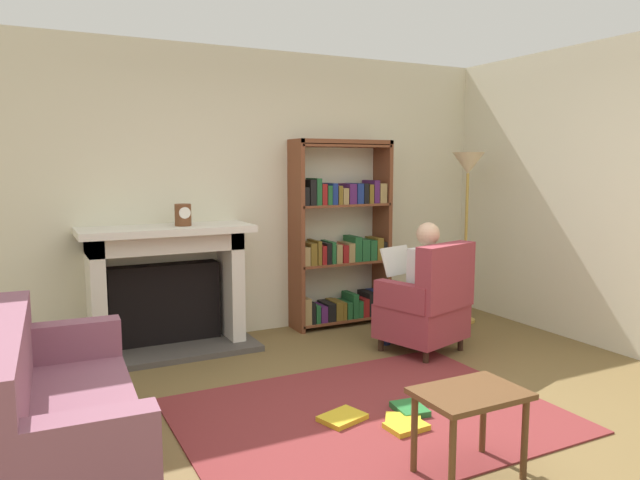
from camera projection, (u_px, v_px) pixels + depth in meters
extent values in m
plane|color=brown|center=(395.00, 435.00, 3.59)|extent=(14.00, 14.00, 0.00)
cube|color=beige|center=(247.00, 194.00, 5.67)|extent=(5.60, 0.10, 2.70)
cube|color=beige|center=(552.00, 193.00, 5.72)|extent=(0.10, 5.20, 2.70)
cube|color=maroon|center=(369.00, 415.00, 3.86)|extent=(2.40, 1.80, 0.01)
cube|color=#4C4742|center=(172.00, 350.00, 5.13)|extent=(1.48, 0.64, 0.05)
cube|color=black|center=(164.00, 303.00, 5.28)|extent=(0.96, 0.20, 0.70)
cube|color=silver|center=(96.00, 299.00, 4.90)|extent=(0.12, 0.44, 1.05)
cube|color=silver|center=(231.00, 286.00, 5.42)|extent=(0.12, 0.44, 1.05)
cube|color=silver|center=(165.00, 242.00, 5.10)|extent=(1.28, 0.44, 0.16)
cube|color=silver|center=(166.00, 230.00, 5.03)|extent=(1.44, 0.56, 0.06)
cylinder|color=brown|center=(183.00, 215.00, 5.06)|extent=(0.14, 0.14, 0.19)
cylinder|color=white|center=(185.00, 213.00, 5.00)|extent=(0.10, 0.01, 0.10)
cube|color=brown|center=(296.00, 236.00, 5.73)|extent=(0.04, 0.32, 1.87)
cube|color=brown|center=(382.00, 231.00, 6.18)|extent=(0.04, 0.32, 1.87)
cube|color=brown|center=(341.00, 142.00, 5.84)|extent=(1.03, 0.32, 0.04)
cube|color=brown|center=(340.00, 318.00, 6.07)|extent=(0.99, 0.32, 0.02)
cube|color=#997F4C|center=(303.00, 310.00, 5.85)|extent=(0.07, 0.26, 0.26)
cube|color=black|center=(308.00, 311.00, 5.88)|extent=(0.04, 0.26, 0.21)
cube|color=#1E592D|center=(313.00, 312.00, 5.90)|extent=(0.05, 0.26, 0.18)
cube|color=#4C1E59|center=(319.00, 312.00, 5.93)|extent=(0.07, 0.26, 0.16)
cube|color=black|center=(327.00, 311.00, 5.97)|extent=(0.09, 0.26, 0.18)
cube|color=brown|center=(334.00, 309.00, 6.01)|extent=(0.08, 0.26, 0.19)
cube|color=brown|center=(339.00, 309.00, 6.04)|extent=(0.04, 0.26, 0.18)
cube|color=#1E592D|center=(344.00, 309.00, 6.06)|extent=(0.05, 0.26, 0.17)
cube|color=#1E592D|center=(350.00, 304.00, 6.09)|extent=(0.06, 0.26, 0.25)
cube|color=#1E592D|center=(355.00, 307.00, 6.12)|extent=(0.05, 0.26, 0.17)
cube|color=maroon|center=(360.00, 306.00, 6.15)|extent=(0.07, 0.26, 0.19)
cube|color=black|center=(367.00, 303.00, 6.18)|extent=(0.09, 0.26, 0.24)
cube|color=navy|center=(375.00, 302.00, 6.22)|extent=(0.08, 0.26, 0.24)
cube|color=brown|center=(341.00, 262.00, 5.99)|extent=(0.99, 0.32, 0.02)
cube|color=#997F4C|center=(302.00, 255.00, 5.77)|extent=(0.06, 0.26, 0.18)
cube|color=brown|center=(309.00, 253.00, 5.80)|extent=(0.07, 0.26, 0.22)
cube|color=brown|center=(314.00, 252.00, 5.83)|extent=(0.04, 0.26, 0.23)
cube|color=maroon|center=(319.00, 254.00, 5.86)|extent=(0.05, 0.26, 0.18)
cube|color=black|center=(324.00, 252.00, 5.88)|extent=(0.05, 0.26, 0.21)
cube|color=#1E592D|center=(328.00, 252.00, 5.90)|extent=(0.04, 0.26, 0.22)
cube|color=#997F4C|center=(334.00, 253.00, 5.93)|extent=(0.06, 0.26, 0.19)
cube|color=maroon|center=(340.00, 253.00, 5.97)|extent=(0.06, 0.26, 0.17)
cube|color=#997F4C|center=(346.00, 252.00, 6.00)|extent=(0.07, 0.26, 0.19)
cube|color=#1E592D|center=(353.00, 248.00, 6.03)|extent=(0.08, 0.26, 0.25)
cube|color=#1E592D|center=(360.00, 249.00, 6.07)|extent=(0.09, 0.26, 0.22)
cube|color=#1E592D|center=(368.00, 249.00, 6.11)|extent=(0.07, 0.26, 0.21)
cube|color=brown|center=(374.00, 248.00, 6.15)|extent=(0.07, 0.26, 0.22)
cube|color=black|center=(381.00, 249.00, 6.19)|extent=(0.09, 0.26, 0.18)
cube|color=brown|center=(341.00, 205.00, 5.92)|extent=(0.99, 0.32, 0.02)
cube|color=black|center=(302.00, 196.00, 5.70)|extent=(0.05, 0.26, 0.18)
cube|color=black|center=(308.00, 192.00, 5.72)|extent=(0.06, 0.26, 0.25)
cube|color=#1E592D|center=(314.00, 192.00, 5.75)|extent=(0.05, 0.26, 0.26)
cube|color=maroon|center=(319.00, 194.00, 5.78)|extent=(0.05, 0.26, 0.20)
cube|color=#1E592D|center=(324.00, 195.00, 5.81)|extent=(0.05, 0.26, 0.19)
cube|color=navy|center=(330.00, 194.00, 5.83)|extent=(0.06, 0.26, 0.21)
cube|color=brown|center=(335.00, 195.00, 5.86)|extent=(0.04, 0.26, 0.18)
cube|color=#997F4C|center=(340.00, 196.00, 5.89)|extent=(0.06, 0.26, 0.16)
cube|color=#4C1E59|center=(347.00, 194.00, 5.92)|extent=(0.08, 0.26, 0.20)
cube|color=navy|center=(354.00, 193.00, 5.96)|extent=(0.07, 0.26, 0.20)
cube|color=black|center=(360.00, 193.00, 5.99)|extent=(0.05, 0.26, 0.20)
cube|color=brown|center=(365.00, 194.00, 6.02)|extent=(0.05, 0.26, 0.19)
cube|color=#4C1E59|center=(371.00, 191.00, 6.05)|extent=(0.06, 0.26, 0.23)
cube|color=#997F4C|center=(377.00, 193.00, 6.08)|extent=(0.08, 0.26, 0.20)
cube|color=brown|center=(341.00, 146.00, 5.84)|extent=(0.99, 0.32, 0.02)
cylinder|color=#331E14|center=(416.00, 333.00, 5.55)|extent=(0.05, 0.05, 0.12)
cylinder|color=#331E14|center=(381.00, 344.00, 5.20)|extent=(0.05, 0.05, 0.12)
cylinder|color=#331E14|center=(460.00, 344.00, 5.21)|extent=(0.05, 0.05, 0.12)
cylinder|color=#331E14|center=(426.00, 357.00, 4.86)|extent=(0.05, 0.05, 0.12)
cube|color=#933540|center=(421.00, 321.00, 5.18)|extent=(0.79, 0.76, 0.30)
cube|color=#933540|center=(446.00, 277.00, 4.95)|extent=(0.66, 0.34, 0.55)
cube|color=#933540|center=(440.00, 287.00, 5.33)|extent=(0.27, 0.55, 0.22)
cube|color=#933540|center=(403.00, 296.00, 4.96)|extent=(0.27, 0.55, 0.22)
cube|color=silver|center=(427.00, 277.00, 5.09)|extent=(0.36, 0.28, 0.50)
sphere|color=#D8AD8C|center=(428.00, 234.00, 5.04)|extent=(0.20, 0.20, 0.20)
cube|color=#191E3F|center=(413.00, 294.00, 5.31)|extent=(0.23, 0.42, 0.12)
cube|color=#191E3F|center=(402.00, 297.00, 5.20)|extent=(0.23, 0.42, 0.12)
cylinder|color=#191E3F|center=(396.00, 318.00, 5.48)|extent=(0.10, 0.10, 0.42)
cylinder|color=#191E3F|center=(385.00, 322.00, 5.37)|extent=(0.10, 0.10, 0.42)
cube|color=white|center=(397.00, 261.00, 5.31)|extent=(0.38, 0.21, 0.25)
cube|color=#875164|center=(68.00, 441.00, 3.08)|extent=(0.78, 1.73, 0.40)
cube|color=#875164|center=(4.00, 370.00, 2.92)|extent=(0.28, 1.71, 0.45)
cube|color=#875164|center=(69.00, 447.00, 2.34)|extent=(0.71, 0.19, 0.24)
cube|color=#875164|center=(62.00, 341.00, 3.74)|extent=(0.71, 0.19, 0.24)
cube|color=brown|center=(470.00, 394.00, 3.06)|extent=(0.56, 0.39, 0.03)
cylinder|color=brown|center=(452.00, 460.00, 2.85)|extent=(0.04, 0.04, 0.44)
cylinder|color=brown|center=(525.00, 439.00, 3.06)|extent=(0.04, 0.04, 0.44)
cylinder|color=brown|center=(414.00, 434.00, 3.12)|extent=(0.04, 0.04, 0.44)
cylinder|color=brown|center=(483.00, 416.00, 3.34)|extent=(0.04, 0.04, 0.44)
cube|color=#267233|center=(410.00, 409.00, 3.89)|extent=(0.21, 0.27, 0.04)
cube|color=gold|center=(403.00, 420.00, 3.75)|extent=(0.28, 0.26, 0.03)
cube|color=gold|center=(342.00, 418.00, 3.77)|extent=(0.32, 0.28, 0.03)
cube|color=gold|center=(406.00, 426.00, 3.64)|extent=(0.25, 0.20, 0.03)
cylinder|color=#B7933F|center=(463.00, 320.00, 6.17)|extent=(0.24, 0.24, 0.03)
cylinder|color=#B7933F|center=(465.00, 247.00, 6.07)|extent=(0.03, 0.03, 1.51)
cone|color=beige|center=(468.00, 163.00, 5.96)|extent=(0.32, 0.32, 0.22)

